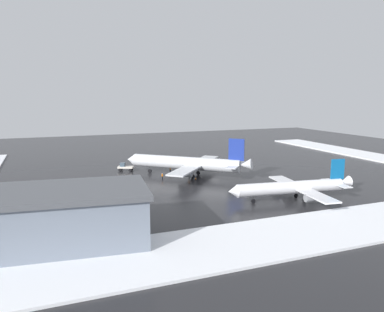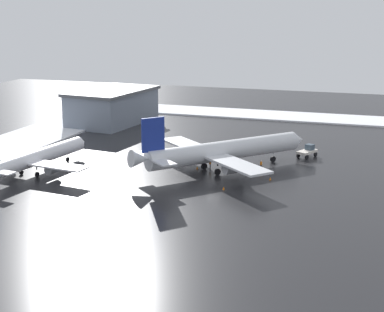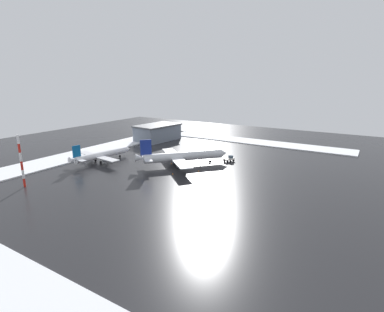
# 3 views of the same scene
# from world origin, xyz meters

# --- Properties ---
(ground_plane) EXTENTS (240.00, 240.00, 0.00)m
(ground_plane) POSITION_xyz_m (0.00, 0.00, 0.00)
(ground_plane) COLOR #232326
(snow_bank_far) EXTENTS (152.00, 16.00, 0.42)m
(snow_bank_far) POSITION_xyz_m (0.00, -50.00, 0.21)
(snow_bank_far) COLOR white
(snow_bank_far) RESTS_ON ground_plane
(snow_bank_right) EXTENTS (14.00, 116.00, 0.42)m
(snow_bank_right) POSITION_xyz_m (67.00, 0.00, 0.21)
(snow_bank_right) COLOR white
(snow_bank_right) RESTS_ON ground_plane
(airplane_far_rear) EXTENTS (30.77, 28.84, 11.25)m
(airplane_far_rear) POSITION_xyz_m (-8.88, -1.19, 3.72)
(airplane_far_rear) COLOR silver
(airplane_far_rear) RESTS_ON ground_plane
(airplane_parked_starboard) EXTENTS (29.33, 24.43, 8.71)m
(airplane_parked_starboard) POSITION_xyz_m (3.73, -32.71, 2.88)
(airplane_parked_starboard) COLOR white
(airplane_parked_starboard) RESTS_ON ground_plane
(pushback_tug) EXTENTS (5.10, 3.94, 2.50)m
(pushback_tug) POSITION_xyz_m (-24.10, 12.68, 1.28)
(pushback_tug) COLOR silver
(pushback_tug) RESTS_ON ground_plane
(ground_crew_beside_wing) EXTENTS (0.36, 0.36, 1.71)m
(ground_crew_beside_wing) POSITION_xyz_m (-9.39, -3.47, 0.97)
(ground_crew_beside_wing) COLOR black
(ground_crew_beside_wing) RESTS_ON ground_plane
(ground_crew_mid_apron) EXTENTS (0.36, 0.36, 1.71)m
(ground_crew_mid_apron) POSITION_xyz_m (-11.92, 5.68, 0.97)
(ground_crew_mid_apron) COLOR black
(ground_crew_mid_apron) RESTS_ON ground_plane
(ground_crew_near_tug) EXTENTS (0.36, 0.36, 1.71)m
(ground_crew_near_tug) POSITION_xyz_m (-16.91, -2.55, 0.97)
(ground_crew_near_tug) COLOR black
(ground_crew_near_tug) RESTS_ON ground_plane
(cargo_hangar) EXTENTS (26.53, 17.71, 8.80)m
(cargo_hangar) POSITION_xyz_m (-43.96, -40.27, 4.44)
(cargo_hangar) COLOR slate
(cargo_hangar) RESTS_ON ground_plane
(traffic_cone_near_nose) EXTENTS (0.36, 0.36, 0.55)m
(traffic_cone_near_nose) POSITION_xyz_m (-5.47, 8.68, 0.28)
(traffic_cone_near_nose) COLOR orange
(traffic_cone_near_nose) RESTS_ON ground_plane
(traffic_cone_mid_line) EXTENTS (0.36, 0.36, 0.55)m
(traffic_cone_mid_line) POSITION_xyz_m (-8.38, -5.69, 0.28)
(traffic_cone_mid_line) COLOR orange
(traffic_cone_mid_line) RESTS_ON ground_plane
(traffic_cone_wingtip_side) EXTENTS (0.36, 0.36, 0.55)m
(traffic_cone_wingtip_side) POSITION_xyz_m (2.42, 2.41, 0.28)
(traffic_cone_wingtip_side) COLOR orange
(traffic_cone_wingtip_side) RESTS_ON ground_plane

